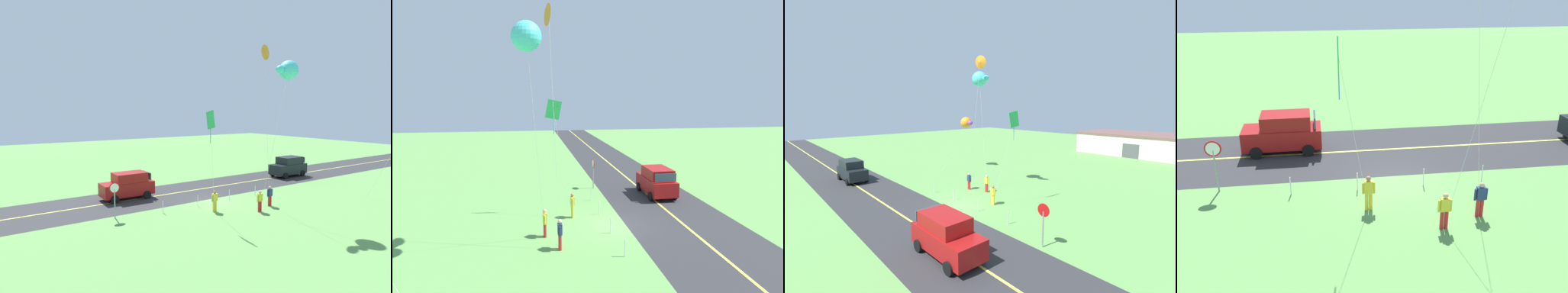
# 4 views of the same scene
# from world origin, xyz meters

# --- Properties ---
(ground_plane) EXTENTS (120.00, 120.00, 0.10)m
(ground_plane) POSITION_xyz_m (0.00, 0.00, -0.05)
(ground_plane) COLOR #60994C
(asphalt_road) EXTENTS (120.00, 7.00, 0.00)m
(asphalt_road) POSITION_xyz_m (0.00, -4.00, 0.00)
(asphalt_road) COLOR #2D2D30
(asphalt_road) RESTS_ON ground
(road_centre_stripe) EXTENTS (120.00, 0.16, 0.00)m
(road_centre_stripe) POSITION_xyz_m (0.00, -4.00, 0.01)
(road_centre_stripe) COLOR #E5E04C
(road_centre_stripe) RESTS_ON asphalt_road
(car_suv_foreground) EXTENTS (4.40, 2.12, 2.24)m
(car_suv_foreground) POSITION_xyz_m (5.59, -4.64, 1.15)
(car_suv_foreground) COLOR maroon
(car_suv_foreground) RESTS_ON ground
(car_parked_west_far) EXTENTS (4.40, 2.12, 2.24)m
(car_parked_west_far) POSITION_xyz_m (-13.50, -3.68, 1.15)
(car_parked_west_far) COLOR black
(car_parked_west_far) RESTS_ON ground
(stop_sign) EXTENTS (0.76, 0.08, 2.56)m
(stop_sign) POSITION_xyz_m (8.42, -0.10, 1.80)
(stop_sign) COLOR gray
(stop_sign) RESTS_ON ground
(person_adult_near) EXTENTS (0.58, 0.22, 1.60)m
(person_adult_near) POSITION_xyz_m (1.67, 2.52, 0.86)
(person_adult_near) COLOR yellow
(person_adult_near) RESTS_ON ground
(person_adult_companion) EXTENTS (0.58, 0.22, 1.60)m
(person_adult_companion) POSITION_xyz_m (-1.12, 4.41, 0.86)
(person_adult_companion) COLOR red
(person_adult_companion) RESTS_ON ground
(person_child_watcher) EXTENTS (0.58, 0.22, 1.60)m
(person_child_watcher) POSITION_xyz_m (-2.86, 3.74, 0.86)
(person_child_watcher) COLOR red
(person_child_watcher) RESTS_ON ground
(kite_red_low) EXTENTS (1.25, 1.62, 7.57)m
(kite_red_low) POSITION_xyz_m (2.84, 3.56, 6.78)
(kite_red_low) COLOR silver
(kite_red_low) RESTS_ON ground
(kite_blue_mid) EXTENTS (2.58, 1.46, 11.14)m
(kite_blue_mid) POSITION_xyz_m (-2.93, 5.17, 10.44)
(kite_blue_mid) COLOR silver
(kite_blue_mid) RESTS_ON ground
(kite_yellow_high) EXTENTS (1.81, 0.56, 12.28)m
(kite_yellow_high) POSITION_xyz_m (-1.63, 4.05, 11.67)
(kite_yellow_high) COLOR silver
(kite_yellow_high) RESTS_ON ground
(fence_post_0) EXTENTS (0.05, 0.05, 0.90)m
(fence_post_0) POSITION_xyz_m (-4.19, 0.70, 0.45)
(fence_post_0) COLOR silver
(fence_post_0) RESTS_ON ground
(fence_post_1) EXTENTS (0.05, 0.05, 0.90)m
(fence_post_1) POSITION_xyz_m (-1.24, 0.70, 0.45)
(fence_post_1) COLOR silver
(fence_post_1) RESTS_ON ground
(fence_post_2) EXTENTS (0.05, 0.05, 0.90)m
(fence_post_2) POSITION_xyz_m (1.96, 0.70, 0.45)
(fence_post_2) COLOR silver
(fence_post_2) RESTS_ON ground
(fence_post_3) EXTENTS (0.05, 0.05, 0.90)m
(fence_post_3) POSITION_xyz_m (5.05, 0.70, 0.45)
(fence_post_3) COLOR silver
(fence_post_3) RESTS_ON ground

